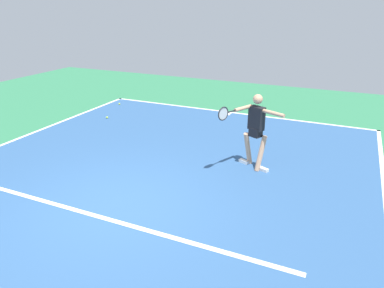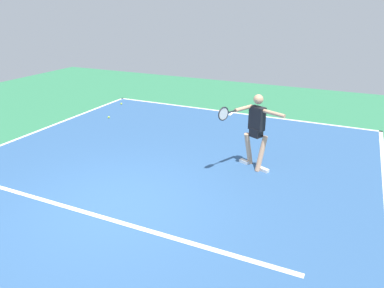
% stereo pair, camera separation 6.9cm
% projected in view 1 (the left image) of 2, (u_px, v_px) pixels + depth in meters
% --- Properties ---
extents(ground_plane, '(23.21, 23.21, 0.00)m').
position_uv_depth(ground_plane, '(116.00, 206.00, 6.60)').
color(ground_plane, '#2D754C').
extents(court_surface, '(9.23, 13.42, 0.00)m').
position_uv_depth(court_surface, '(116.00, 206.00, 6.60)').
color(court_surface, '#2D5484').
rests_on(court_surface, ground_plane).
extents(court_line_baseline_near, '(9.23, 0.10, 0.01)m').
position_uv_depth(court_line_baseline_near, '(231.00, 112.00, 12.24)').
color(court_line_baseline_near, white).
rests_on(court_line_baseline_near, ground_plane).
extents(court_line_service, '(6.92, 0.10, 0.01)m').
position_uv_depth(court_line_service, '(102.00, 217.00, 6.25)').
color(court_line_service, white).
rests_on(court_line_service, ground_plane).
extents(court_line_centre_mark, '(0.10, 0.30, 0.01)m').
position_uv_depth(court_line_centre_mark, '(229.00, 114.00, 12.07)').
color(court_line_centre_mark, white).
rests_on(court_line_centre_mark, ground_plane).
extents(tennis_player, '(1.23, 1.11, 1.71)m').
position_uv_depth(tennis_player, '(255.00, 127.00, 7.81)').
color(tennis_player, tan).
rests_on(tennis_player, ground_plane).
extents(tennis_ball_by_sideline, '(0.07, 0.07, 0.07)m').
position_uv_depth(tennis_ball_by_sideline, '(107.00, 117.00, 11.59)').
color(tennis_ball_by_sideline, '#C6E53D').
rests_on(tennis_ball_by_sideline, ground_plane).
extents(tennis_ball_by_baseline, '(0.07, 0.07, 0.07)m').
position_uv_depth(tennis_ball_by_baseline, '(119.00, 104.00, 13.15)').
color(tennis_ball_by_baseline, '#CCE033').
rests_on(tennis_ball_by_baseline, ground_plane).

